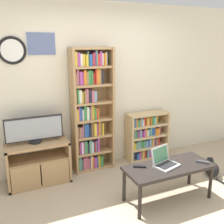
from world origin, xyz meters
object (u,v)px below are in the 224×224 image
television (34,129)px  remote_far_from_laptop (203,162)px  bookshelf_short (145,136)px  coffee_table (169,169)px  bookshelf_tall (90,110)px  cat (211,168)px  tv_stand (38,163)px  laptop (164,161)px  remote_near_laptop (139,166)px

television → remote_far_from_laptop: bearing=-33.1°
television → bookshelf_short: bearing=2.6°
television → coffee_table: size_ratio=0.69×
bookshelf_tall → cat: 2.08m
bookshelf_short → cat: bookshelf_short is taller
tv_stand → bookshelf_tall: bookshelf_tall is taller
tv_stand → television: (-0.02, 0.03, 0.50)m
bookshelf_tall → coffee_table: bookshelf_tall is taller
television → bookshelf_short: size_ratio=0.96×
coffee_table → remote_far_from_laptop: remote_far_from_laptop is taller
bookshelf_short → laptop: (-0.45, -1.20, 0.13)m
bookshelf_short → coffee_table: (-0.40, -1.24, 0.02)m
television → remote_far_from_laptop: (1.93, -1.26, -0.32)m
bookshelf_short → coffee_table: bookshelf_short is taller
laptop → tv_stand: bearing=125.9°
television → bookshelf_tall: 0.89m
bookshelf_short → remote_far_from_laptop: size_ratio=5.51×
tv_stand → bookshelf_tall: 1.08m
tv_stand → coffee_table: tv_stand is taller
television → tv_stand: bearing=-58.6°
coffee_table → remote_near_laptop: size_ratio=7.13×
laptop → cat: bearing=-4.8°
laptop → remote_near_laptop: bearing=149.3°
television → cat: television is taller
bookshelf_tall → coffee_table: size_ratio=1.68×
bookshelf_tall → remote_far_from_laptop: bookshelf_tall is taller
laptop → coffee_table: bearing=-56.7°
bookshelf_tall → laptop: bearing=-65.1°
coffee_table → remote_near_laptop: (-0.36, 0.12, 0.06)m
bookshelf_tall → bookshelf_short: (1.01, -0.01, -0.57)m
bookshelf_tall → remote_far_from_laptop: size_ratio=12.85×
tv_stand → remote_far_from_laptop: bearing=-32.7°
coffee_table → remote_far_from_laptop: bearing=-12.8°
bookshelf_short → cat: 1.19m
coffee_table → remote_far_from_laptop: 0.47m
bookshelf_tall → remote_near_laptop: (0.25, -1.13, -0.49)m
tv_stand → bookshelf_short: bearing=3.5°
bookshelf_short → remote_near_laptop: 1.35m
remote_far_from_laptop → bookshelf_short: bearing=-128.0°
tv_stand → bookshelf_short: 1.86m
remote_far_from_laptop → tv_stand: bearing=-73.2°
remote_far_from_laptop → television: bearing=-73.6°
coffee_table → laptop: laptop is taller
bookshelf_short → laptop: 1.28m
remote_near_laptop → cat: 1.42m
bookshelf_short → remote_far_from_laptop: 1.35m
coffee_table → tv_stand: bearing=142.3°
remote_near_laptop → remote_far_from_laptop: bearing=104.7°
television → laptop: size_ratio=2.19×
laptop → remote_far_from_laptop: bearing=-32.5°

